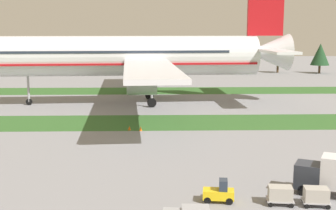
{
  "coord_description": "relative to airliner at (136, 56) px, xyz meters",
  "views": [
    {
      "loc": [
        -6.15,
        -30.77,
        14.58
      ],
      "look_at": [
        -4.43,
        31.13,
        4.0
      ],
      "focal_mm": 48.95,
      "sensor_mm": 36.0,
      "label": 1
    }
  ],
  "objects": [
    {
      "name": "baggage_tug",
      "position": [
        9.01,
        -50.72,
        -8.39
      ],
      "size": [
        2.75,
        1.64,
        1.97
      ],
      "rotation": [
        0.0,
        0.0,
        1.43
      ],
      "color": "yellow",
      "rests_on": "ground"
    },
    {
      "name": "grass_strip_far",
      "position": [
        9.81,
        17.73,
        -9.2
      ],
      "size": [
        320.0,
        11.81,
        0.01
      ],
      "primitive_type": "cube",
      "color": "#336028",
      "rests_on": "ground"
    },
    {
      "name": "cargo_dolly_second",
      "position": [
        16.86,
        -51.8,
        -8.29
      ],
      "size": [
        2.38,
        1.78,
        1.55
      ],
      "rotation": [
        0.0,
        0.0,
        1.43
      ],
      "color": "#A3A3A8",
      "rests_on": "ground"
    },
    {
      "name": "airliner",
      "position": [
        0.0,
        0.0,
        0.0
      ],
      "size": [
        59.09,
        73.24,
        25.64
      ],
      "rotation": [
        0.0,
        0.0,
        1.63
      ],
      "color": "silver",
      "rests_on": "ground"
    },
    {
      "name": "taxiway_marker_0",
      "position": [
        1.54,
        -23.75,
        -8.86
      ],
      "size": [
        0.44,
        0.44,
        0.68
      ],
      "primitive_type": "cone",
      "color": "orange",
      "rests_on": "ground"
    },
    {
      "name": "grass_strip_near",
      "position": [
        9.81,
        -17.88,
        -9.2
      ],
      "size": [
        320.0,
        11.81,
        0.01
      ],
      "primitive_type": "cube",
      "color": "#336028",
      "rests_on": "ground"
    },
    {
      "name": "taxiway_marker_1",
      "position": [
        -0.1,
        -23.17,
        -8.91
      ],
      "size": [
        0.44,
        0.44,
        0.59
      ],
      "primitive_type": "cone",
      "color": "orange",
      "rests_on": "ground"
    },
    {
      "name": "cargo_dolly_lead",
      "position": [
        13.99,
        -51.4,
        -8.29
      ],
      "size": [
        2.38,
        1.78,
        1.55
      ],
      "rotation": [
        0.0,
        0.0,
        1.43
      ],
      "color": "#A3A3A8",
      "rests_on": "ground"
    },
    {
      "name": "distant_tree_line",
      "position": [
        11.24,
        57.07,
        -2.81
      ],
      "size": [
        180.8,
        10.84,
        12.13
      ],
      "color": "#4C3823",
      "rests_on": "ground"
    }
  ]
}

